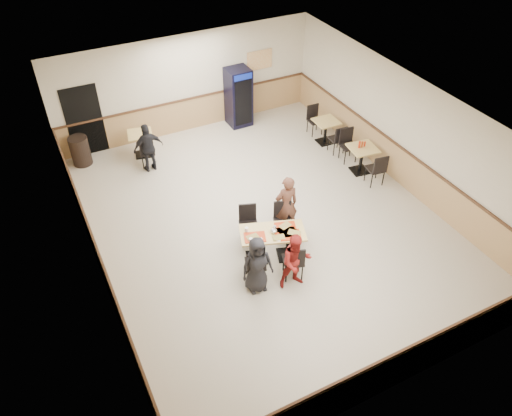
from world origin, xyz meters
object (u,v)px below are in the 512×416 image
lone_diner (149,148)px  trash_bin (80,151)px  side_table_near (362,156)px  pepsi_cooler (239,97)px  diner_woman_right (296,261)px  diner_man_opposite (286,205)px  back_table (141,141)px  diner_woman_left (257,265)px  main_table (272,241)px  side_table_far (326,128)px

lone_diner → trash_bin: size_ratio=1.70×
side_table_near → pepsi_cooler: pepsi_cooler is taller
diner_woman_right → diner_man_opposite: diner_man_opposite is taller
diner_woman_right → back_table: size_ratio=1.70×
diner_woman_left → diner_man_opposite: bearing=47.9°
diner_woman_left → main_table: bearing=47.9°
diner_man_opposite → diner_woman_right: bearing=72.5°
main_table → diner_woman_left: size_ratio=1.15×
trash_bin → diner_man_opposite: bearing=-53.6°
pepsi_cooler → side_table_near: bearing=-65.3°
back_table → trash_bin: 1.69m
main_table → diner_woman_left: bearing=-117.9°
main_table → pepsi_cooler: pepsi_cooler is taller
back_table → side_table_far: bearing=-19.4°
diner_woman_left → lone_diner: bearing=102.4°
lone_diner → pepsi_cooler: (3.28, 1.21, 0.21)m
back_table → trash_bin: bearing=168.0°
diner_woman_left → side_table_far: 6.15m
diner_woman_right → trash_bin: 7.35m
main_table → diner_woman_right: (0.05, -0.93, 0.17)m
pepsi_cooler → main_table: bearing=-109.1°
lone_diner → side_table_far: size_ratio=1.96×
diner_woman_right → diner_man_opposite: (0.67, 1.59, 0.10)m
diner_woman_left → pepsi_cooler: size_ratio=0.75×
side_table_far → trash_bin: 7.09m
main_table → lone_diner: bearing=126.1°
main_table → side_table_near: size_ratio=1.95×
back_table → pepsi_cooler: bearing=6.8°
diner_woman_left → pepsi_cooler: pepsi_cooler is taller
back_table → diner_woman_left: bearing=-83.8°
diner_woman_left → lone_diner: lone_diner is taller
pepsi_cooler → side_table_far: bearing=-51.1°
diner_woman_left → back_table: diner_woman_left is taller
diner_woman_right → pepsi_cooler: 6.97m
diner_woman_right → diner_man_opposite: 1.73m
trash_bin → side_table_far: bearing=-17.6°
main_table → pepsi_cooler: bearing=91.1°
diner_woman_left → side_table_far: size_ratio=1.88×
diner_woman_left → diner_man_opposite: diner_man_opposite is taller
diner_man_opposite → diner_woman_left: bearing=48.0°
main_table → back_table: bearing=123.7°
side_table_far → trash_bin: bearing=162.4°
side_table_far → trash_bin: trash_bin is taller
diner_man_opposite → side_table_far: bearing=-130.6°
back_table → pepsi_cooler: pepsi_cooler is taller
diner_woman_right → side_table_far: bearing=59.7°
main_table → trash_bin: bearing=137.2°
side_table_near → side_table_far: side_table_near is taller
main_table → lone_diner: 4.77m
pepsi_cooler → diner_woman_right: bearing=-106.3°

